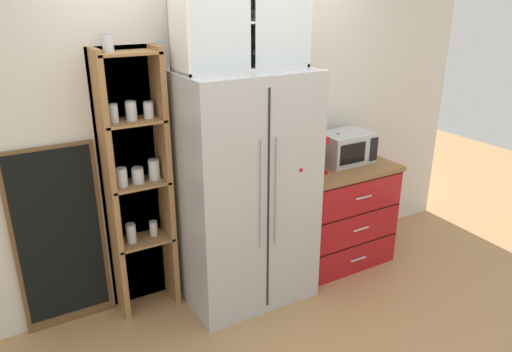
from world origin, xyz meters
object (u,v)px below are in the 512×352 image
object	(u,v)px
bottle_clear	(337,150)
mug_red	(370,151)
microwave	(346,147)
coffee_maker	(310,153)
refrigerator	(244,189)
chalkboard_menu	(60,239)

from	to	relation	value
bottle_clear	mug_red	bearing A→B (deg)	1.44
microwave	bottle_clear	bearing A→B (deg)	173.72
microwave	coffee_maker	bearing A→B (deg)	-174.06
refrigerator	coffee_maker	xyz separation A→B (m)	(0.64, 0.05, 0.17)
chalkboard_menu	coffee_maker	bearing A→B (deg)	-7.92
bottle_clear	refrigerator	bearing A→B (deg)	-174.04
microwave	coffee_maker	distance (m)	0.41
bottle_clear	chalkboard_menu	distance (m)	2.28
refrigerator	microwave	distance (m)	1.05
microwave	mug_red	distance (m)	0.31
chalkboard_menu	bottle_clear	bearing A→B (deg)	-5.50
mug_red	bottle_clear	bearing A→B (deg)	-178.56
coffee_maker	chalkboard_menu	size ratio (longest dim) A/B	0.23
bottle_clear	chalkboard_menu	bearing A→B (deg)	174.50
mug_red	refrigerator	bearing A→B (deg)	-175.34
coffee_maker	microwave	bearing A→B (deg)	5.94
coffee_maker	mug_red	world-z (taller)	coffee_maker
refrigerator	microwave	size ratio (longest dim) A/B	4.04
refrigerator	bottle_clear	distance (m)	0.97
coffee_maker	chalkboard_menu	distance (m)	1.98
mug_red	microwave	bearing A→B (deg)	-176.35
refrigerator	microwave	world-z (taller)	refrigerator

